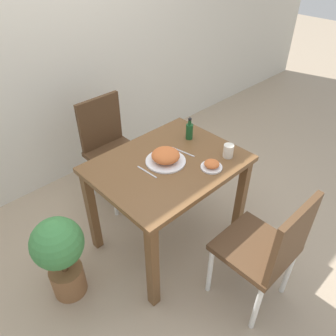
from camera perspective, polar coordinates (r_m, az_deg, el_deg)
The scene contains 12 objects.
ground_plane at distance 2.70m, azimuth -0.00°, elevation -12.08°, with size 16.00×16.00×0.00m, color tan.
wall_back at distance 2.96m, azimuth -19.20°, elevation 20.75°, with size 8.00×0.05×2.60m.
dining_table at distance 2.25m, azimuth -0.00°, elevation -1.48°, with size 0.99×0.76×0.76m.
chair_near at distance 2.05m, azimuth 17.01°, elevation -13.17°, with size 0.42×0.42×0.91m.
chair_far at distance 2.84m, azimuth -10.06°, elevation 4.03°, with size 0.42×0.42×0.91m.
food_plate at distance 2.16m, azimuth -0.42°, elevation 1.98°, with size 0.27×0.27×0.09m.
side_plate at distance 2.13m, azimuth 7.61°, elevation 0.51°, with size 0.14×0.14×0.05m.
drink_cup at distance 2.24m, azimuth 10.46°, elevation 2.95°, with size 0.07×0.07×0.09m.
sauce_bottle at distance 2.39m, azimuth 3.75°, elevation 6.53°, with size 0.05×0.05×0.17m.
fork_utensil at distance 2.09m, azimuth -3.69°, elevation -0.69°, with size 0.02×0.17×0.00m.
spoon_utensil at distance 2.27m, azimuth 2.60°, elevation 2.83°, with size 0.04×0.19×0.00m.
potted_plant_left at distance 2.21m, azimuth -18.28°, elevation -13.85°, with size 0.33×0.33×0.65m.
Camera 1 is at (-1.21, -1.27, 2.05)m, focal length 35.00 mm.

